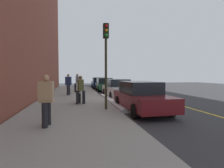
{
  "coord_description": "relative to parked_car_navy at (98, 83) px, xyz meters",
  "views": [
    {
      "loc": [
        14.26,
        -3.07,
        1.84
      ],
      "look_at": [
        -0.94,
        -0.04,
        1.09
      ],
      "focal_mm": 29.48,
      "sensor_mm": 36.0,
      "label": 1
    }
  ],
  "objects": [
    {
      "name": "ground_plane",
      "position": [
        12.28,
        -0.21,
        -0.76
      ],
      "size": [
        56.0,
        56.0,
        0.0
      ],
      "primitive_type": "plane",
      "color": "#333335"
    },
    {
      "name": "sidewalk",
      "position": [
        12.28,
        -3.51,
        -0.68
      ],
      "size": [
        28.0,
        4.6,
        0.15
      ],
      "primitive_type": "cube",
      "color": "gray",
      "rests_on": "ground"
    },
    {
      "name": "lane_stripe_centre",
      "position": [
        12.28,
        2.99,
        -0.75
      ],
      "size": [
        28.0,
        0.14,
        0.01
      ],
      "primitive_type": "cube",
      "color": "gold",
      "rests_on": "ground"
    },
    {
      "name": "snow_bank_curb",
      "position": [
        14.5,
        -0.91,
        -0.65
      ],
      "size": [
        7.22,
        0.56,
        0.22
      ],
      "primitive_type": "cube",
      "color": "white",
      "rests_on": "ground"
    },
    {
      "name": "parked_car_navy",
      "position": [
        0.0,
        0.0,
        0.0
      ],
      "size": [
        4.33,
        1.97,
        1.51
      ],
      "color": "black",
      "rests_on": "ground"
    },
    {
      "name": "parked_car_green",
      "position": [
        5.36,
        0.06,
        0.0
      ],
      "size": [
        4.58,
        1.96,
        1.51
      ],
      "color": "black",
      "rests_on": "ground"
    },
    {
      "name": "parked_car_white",
      "position": [
        11.92,
        0.1,
        0.0
      ],
      "size": [
        4.6,
        1.99,
        1.51
      ],
      "color": "black",
      "rests_on": "ground"
    },
    {
      "name": "parked_car_maroon",
      "position": [
        17.62,
        0.01,
        0.0
      ],
      "size": [
        4.79,
        1.95,
        1.51
      ],
      "color": "black",
      "rests_on": "ground"
    },
    {
      "name": "pedestrian_navy_coat",
      "position": [
        10.47,
        -3.87,
        0.35
      ],
      "size": [
        0.58,
        0.53,
        1.79
      ],
      "color": "black",
      "rests_on": "sidewalk"
    },
    {
      "name": "pedestrian_grey_coat",
      "position": [
        7.95,
        -3.09,
        0.37
      ],
      "size": [
        0.51,
        0.6,
        1.83
      ],
      "color": "black",
      "rests_on": "sidewalk"
    },
    {
      "name": "pedestrian_olive_coat",
      "position": [
        15.66,
        -2.98,
        0.28
      ],
      "size": [
        0.49,
        0.54,
        1.66
      ],
      "color": "black",
      "rests_on": "sidewalk"
    },
    {
      "name": "pedestrian_tan_coat",
      "position": [
        20.21,
        -4.23,
        0.3
      ],
      "size": [
        0.56,
        0.5,
        1.71
      ],
      "color": "black",
      "rests_on": "sidewalk"
    },
    {
      "name": "traffic_light_pole",
      "position": [
        17.58,
        -1.79,
        2.24
      ],
      "size": [
        0.35,
        0.26,
        4.2
      ],
      "color": "#2D2D19",
      "rests_on": "sidewalk"
    },
    {
      "name": "rolling_suitcase",
      "position": [
        15.25,
        -3.08,
        -0.31
      ],
      "size": [
        0.34,
        0.22,
        0.95
      ],
      "color": "black",
      "rests_on": "sidewalk"
    }
  ]
}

